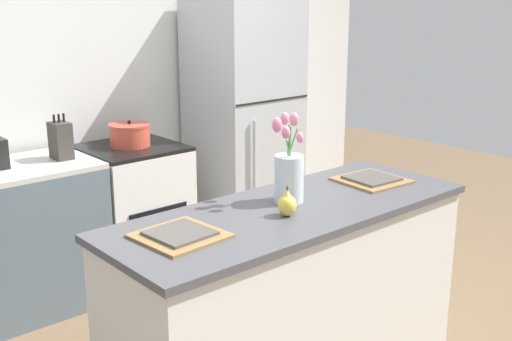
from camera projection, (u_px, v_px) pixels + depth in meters
name	position (u px, v px, depth m)	size (l,w,h in m)	color
back_wall	(83.00, 70.00, 4.25)	(5.20, 0.08, 2.70)	silver
kitchen_island	(291.00, 297.00, 3.03)	(1.80, 0.66, 0.91)	silver
stove_range	(134.00, 211.00, 4.26)	(0.60, 0.61, 0.89)	silver
refrigerator	(243.00, 124.00, 4.74)	(0.68, 0.67, 1.81)	#B7BABC
flower_vase	(289.00, 173.00, 2.95)	(0.15, 0.16, 0.42)	silver
pear_figurine	(287.00, 204.00, 2.78)	(0.08, 0.08, 0.14)	#E5CC4C
plate_setting_left	(180.00, 235.00, 2.55)	(0.34, 0.34, 0.02)	olive
plate_setting_right	(372.00, 180.00, 3.30)	(0.34, 0.34, 0.02)	olive
cooking_pot	(130.00, 135.00, 4.13)	(0.27, 0.27, 0.17)	#CC4C38
knife_block	(61.00, 140.00, 3.80)	(0.10, 0.14, 0.27)	#3D3833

